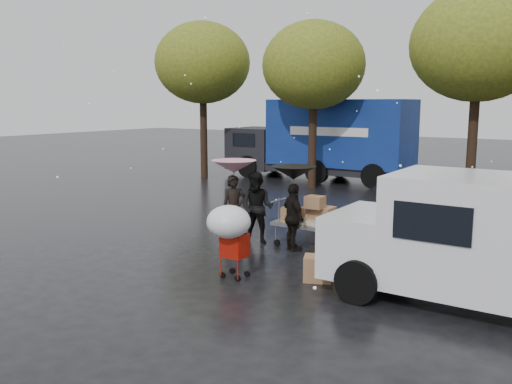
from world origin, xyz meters
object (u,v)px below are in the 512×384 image
Objects in this scene: person_pink at (234,209)px; vendor_cart at (309,217)px; white_van at (486,240)px; blue_truck at (323,140)px; person_black at (293,217)px; shopping_cart at (230,226)px.

person_pink is 1.08× the size of vendor_cart.
person_pink is 0.34× the size of white_van.
vendor_cart is (1.76, 0.55, -0.10)m from person_pink.
vendor_cart is 11.49m from blue_truck.
person_pink reaches higher than person_black.
shopping_cart is at bearing -70.65° from blue_truck.
person_black reaches higher than vendor_cart.
person_pink is 6.07m from white_van.
person_black is 1.07× the size of shopping_cart.
vendor_cart is at bearing -65.04° from blue_truck.
white_van is at bearing -22.95° from vendor_cart.
white_van is (4.18, -1.77, 0.43)m from vendor_cart.
person_black is 0.32× the size of white_van.
person_black is 1.03× the size of vendor_cart.
white_van is at bearing -53.44° from blue_truck.
person_black is at bearing 90.63° from shopping_cart.
blue_truck is at bearing 60.76° from person_pink.
white_van is at bearing -163.55° from person_black.
vendor_cart is at bearing 157.05° from white_van.
blue_truck reaches higher than white_van.
person_pink is at bearing -162.49° from vendor_cart.
shopping_cart reaches higher than vendor_cart.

